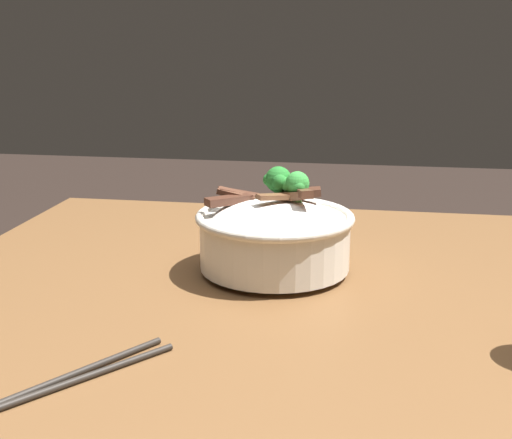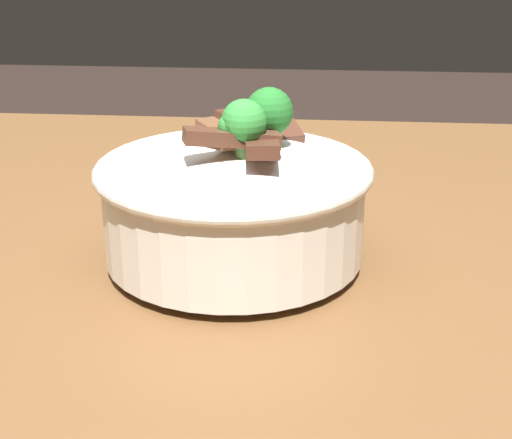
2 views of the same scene
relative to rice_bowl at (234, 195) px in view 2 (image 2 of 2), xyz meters
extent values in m
cube|color=brown|center=(-0.10, 0.11, -0.08)|extent=(1.16, 0.98, 0.04)
cube|color=brown|center=(0.41, -0.31, -0.46)|extent=(0.06, 0.06, 0.71)
cylinder|color=silver|center=(0.00, 0.00, -0.06)|extent=(0.09, 0.09, 0.01)
cylinder|color=silver|center=(0.00, 0.00, -0.01)|extent=(0.21, 0.21, 0.07)
torus|color=silver|center=(0.00, 0.00, 0.02)|extent=(0.22, 0.22, 0.01)
ellipsoid|color=white|center=(0.00, 0.00, 0.01)|extent=(0.18, 0.18, 0.07)
cube|color=#4C2B1E|center=(-0.03, -0.02, 0.05)|extent=(0.05, 0.03, 0.01)
cube|color=#563323|center=(0.06, -0.02, 0.05)|extent=(0.06, 0.02, 0.02)
cube|color=#4C2B1E|center=(0.07, 0.00, 0.04)|extent=(0.06, 0.06, 0.01)
cube|color=#563323|center=(-0.04, 0.00, 0.06)|extent=(0.04, 0.07, 0.02)
cube|color=brown|center=(-0.02, 0.00, 0.05)|extent=(0.05, 0.04, 0.02)
cube|color=#4C2B1E|center=(0.06, -0.03, 0.04)|extent=(0.07, 0.04, 0.02)
cube|color=brown|center=(-0.01, 0.01, 0.05)|extent=(0.06, 0.05, 0.01)
cylinder|color=#5B9947|center=(-0.03, -0.01, 0.05)|extent=(0.01, 0.01, 0.02)
sphere|color=green|center=(-0.03, -0.01, 0.07)|extent=(0.03, 0.03, 0.03)
sphere|color=green|center=(-0.02, -0.01, 0.07)|extent=(0.02, 0.02, 0.02)
sphere|color=green|center=(-0.03, 0.00, 0.07)|extent=(0.02, 0.02, 0.02)
cylinder|color=#5B9947|center=(0.00, -0.03, 0.05)|extent=(0.01, 0.01, 0.02)
sphere|color=#237028|center=(0.00, -0.03, 0.07)|extent=(0.04, 0.04, 0.04)
sphere|color=#237028|center=(0.01, -0.03, 0.07)|extent=(0.02, 0.02, 0.02)
sphere|color=#237028|center=(0.00, -0.01, 0.07)|extent=(0.02, 0.02, 0.02)
camera|label=1|loc=(-0.12, 0.90, 0.27)|focal=47.68mm
camera|label=2|loc=(-0.55, -0.07, 0.20)|focal=51.95mm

